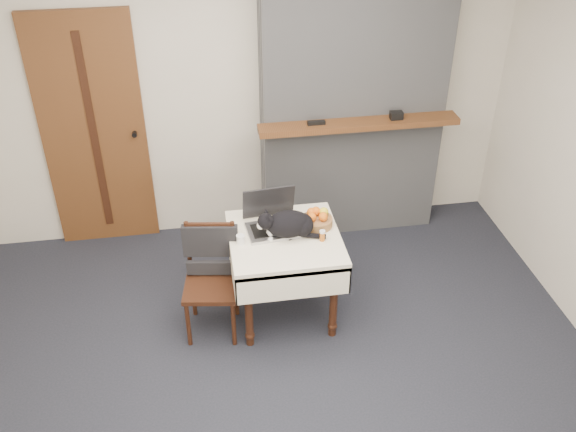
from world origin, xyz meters
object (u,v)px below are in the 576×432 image
object	(u,v)px
door	(94,134)
cream_jar	(241,239)
fruit_basket	(317,219)
laptop	(272,218)
cat	(290,224)
chair	(211,264)
pill_bottle	(322,235)
side_table	(285,249)

from	to	relation	value
door	cream_jar	size ratio (longest dim) A/B	29.99
fruit_basket	laptop	bearing A→B (deg)	173.91
laptop	fruit_basket	size ratio (longest dim) A/B	1.81
door	fruit_basket	world-z (taller)	door
cat	chair	xyz separation A→B (m)	(-0.56, -0.02, -0.26)
fruit_basket	door	bearing A→B (deg)	144.88
laptop	cream_jar	size ratio (longest dim) A/B	6.06
door	pill_bottle	distance (m)	2.10
side_table	fruit_basket	size ratio (longest dim) A/B	3.50
cream_jar	side_table	bearing A→B (deg)	6.70
cream_jar	fruit_basket	world-z (taller)	fruit_basket
cream_jar	fruit_basket	size ratio (longest dim) A/B	0.30
fruit_basket	chair	size ratio (longest dim) A/B	0.27
laptop	pill_bottle	size ratio (longest dim) A/B	4.90
cat	cream_jar	distance (m)	0.36
pill_bottle	laptop	bearing A→B (deg)	144.82
cat	chair	world-z (taller)	cat
cream_jar	fruit_basket	bearing A→B (deg)	13.48
fruit_basket	chair	xyz separation A→B (m)	(-0.78, -0.12, -0.22)
cream_jar	fruit_basket	distance (m)	0.58
laptop	cream_jar	world-z (taller)	laptop
cat	side_table	bearing A→B (deg)	170.14
side_table	fruit_basket	distance (m)	0.32
side_table	chair	bearing A→B (deg)	-177.80
door	cat	size ratio (longest dim) A/B	4.17
cat	cream_jar	world-z (taller)	cat
laptop	cat	distance (m)	0.18
cat	fruit_basket	distance (m)	0.24
cream_jar	chair	size ratio (longest dim) A/B	0.08
laptop	cat	world-z (taller)	laptop
side_table	cat	world-z (taller)	cat
fruit_basket	pill_bottle	bearing A→B (deg)	-90.43
side_table	cream_jar	size ratio (longest dim) A/B	11.69
side_table	chair	size ratio (longest dim) A/B	0.93
door	side_table	size ratio (longest dim) A/B	2.56
side_table	cat	size ratio (longest dim) A/B	1.62
chair	door	bearing A→B (deg)	132.30
door	laptop	xyz separation A→B (m)	(1.29, -1.10, -0.23)
cat	cream_jar	xyz separation A→B (m)	(-0.35, -0.03, -0.07)
laptop	cream_jar	bearing A→B (deg)	-150.09
side_table	door	bearing A→B (deg)	137.85
laptop	chair	bearing A→B (deg)	-166.73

